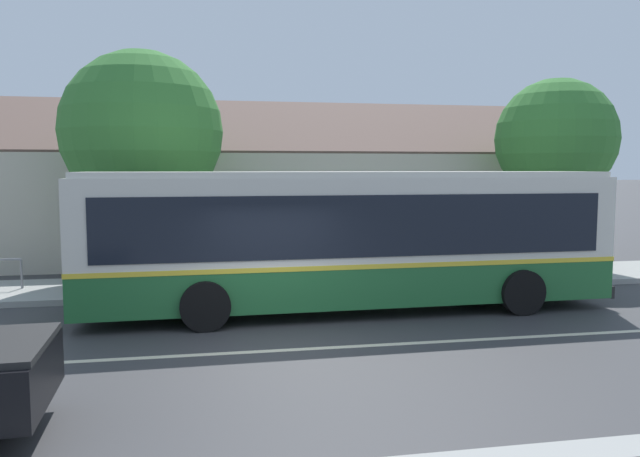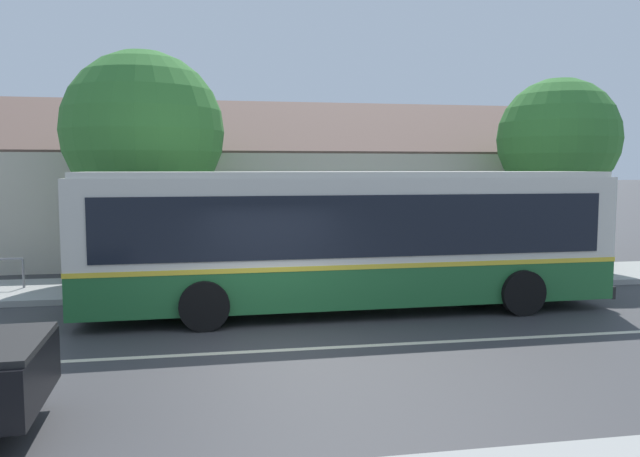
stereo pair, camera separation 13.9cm
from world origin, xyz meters
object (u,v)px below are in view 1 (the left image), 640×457
Objects in this scene: bus_stop_sign at (570,225)px; street_tree_primary at (556,140)px; bench_by_building at (115,275)px; transit_bus at (349,236)px; street_tree_secondary at (144,138)px.

street_tree_primary is at bearing 69.94° from bus_stop_sign.
bus_stop_sign reaches higher than bench_by_building.
street_tree_primary is (7.64, 4.29, 2.41)m from transit_bus.
street_tree_primary is 12.42m from street_tree_secondary.
transit_bus is at bearing -42.80° from street_tree_secondary.
street_tree_secondary is (-4.78, 4.42, 2.37)m from transit_bus.
street_tree_secondary is (0.61, 2.05, 3.49)m from bench_by_building.
transit_bus is at bearing -23.78° from bench_by_building.
bus_stop_sign is (11.61, -2.33, -2.41)m from street_tree_secondary.
street_tree_secondary is 12.09m from bus_stop_sign.
transit_bus is 1.97× the size of street_tree_primary.
bench_by_building is at bearing 178.69° from bus_stop_sign.
street_tree_primary is 2.50× the size of bus_stop_sign.
street_tree_secondary is 2.68× the size of bus_stop_sign.
street_tree_secondary is at bearing 73.54° from bench_by_building.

